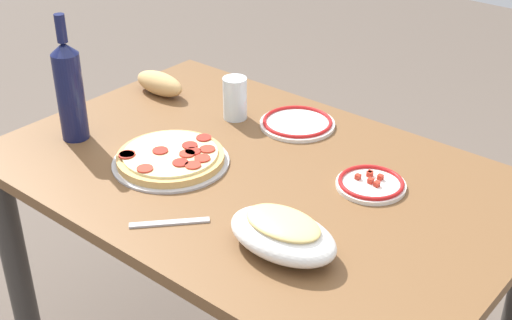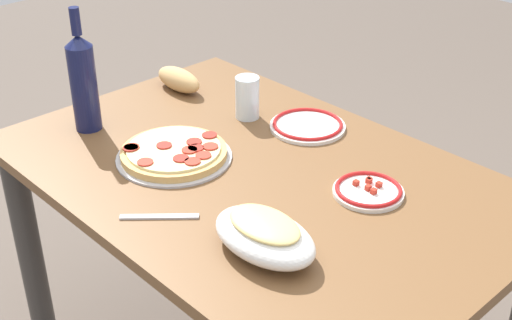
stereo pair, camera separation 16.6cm
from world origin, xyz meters
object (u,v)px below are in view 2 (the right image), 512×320
at_px(baked_pasta_dish, 265,234).
at_px(side_plate_far, 368,191).
at_px(pepperoni_pizza, 174,153).
at_px(wine_bottle, 83,81).
at_px(dining_table, 256,216).
at_px(water_glass, 247,98).
at_px(bread_loaf, 179,80).
at_px(side_plate_near, 308,125).

bearing_deg(baked_pasta_dish, side_plate_far, -91.80).
xyz_separation_m(pepperoni_pizza, wine_bottle, (0.29, 0.06, 0.12)).
bearing_deg(dining_table, side_plate_far, -155.55).
bearing_deg(side_plate_far, baked_pasta_dish, 88.20).
relative_size(pepperoni_pizza, baked_pasta_dish, 1.19).
relative_size(baked_pasta_dish, water_glass, 2.05).
xyz_separation_m(pepperoni_pizza, bread_loaf, (0.32, -0.27, 0.02)).
xyz_separation_m(dining_table, bread_loaf, (0.50, -0.16, 0.16)).
bearing_deg(water_glass, dining_table, 141.02).
relative_size(pepperoni_pizza, bread_loaf, 1.65).
bearing_deg(pepperoni_pizza, side_plate_near, -107.88).
relative_size(side_plate_near, side_plate_far, 1.25).
bearing_deg(wine_bottle, side_plate_far, -158.69).
height_order(dining_table, wine_bottle, wine_bottle).
xyz_separation_m(water_glass, side_plate_far, (-0.48, 0.07, -0.05)).
xyz_separation_m(water_glass, bread_loaf, (0.28, 0.02, -0.03)).
height_order(pepperoni_pizza, wine_bottle, wine_bottle).
bearing_deg(bread_loaf, side_plate_near, -168.11).
bearing_deg(pepperoni_pizza, baked_pasta_dish, 166.59).
height_order(pepperoni_pizza, bread_loaf, bread_loaf).
xyz_separation_m(wine_bottle, side_plate_far, (-0.72, -0.28, -0.13)).
xyz_separation_m(dining_table, side_plate_far, (-0.25, -0.11, 0.14)).
relative_size(pepperoni_pizza, side_plate_near, 1.42).
xyz_separation_m(dining_table, pepperoni_pizza, (0.18, 0.10, 0.14)).
distance_m(pepperoni_pizza, baked_pasta_dish, 0.44).
distance_m(water_glass, side_plate_near, 0.18).
xyz_separation_m(baked_pasta_dish, water_glass, (0.47, -0.39, 0.02)).
distance_m(pepperoni_pizza, wine_bottle, 0.32).
bearing_deg(baked_pasta_dish, side_plate_near, -56.25).
xyz_separation_m(pepperoni_pizza, side_plate_far, (-0.43, -0.22, -0.01)).
height_order(dining_table, baked_pasta_dish, baked_pasta_dish).
xyz_separation_m(wine_bottle, bread_loaf, (0.03, -0.33, -0.10)).
distance_m(water_glass, side_plate_far, 0.49).
distance_m(wine_bottle, side_plate_near, 0.60).
height_order(side_plate_far, bread_loaf, bread_loaf).
relative_size(wine_bottle, side_plate_far, 2.05).
bearing_deg(side_plate_near, side_plate_far, 156.03).
distance_m(side_plate_near, side_plate_far, 0.35).
bearing_deg(water_glass, bread_loaf, 4.60).
height_order(water_glass, bread_loaf, water_glass).
bearing_deg(dining_table, water_glass, -38.98).
height_order(baked_pasta_dish, side_plate_near, baked_pasta_dish).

